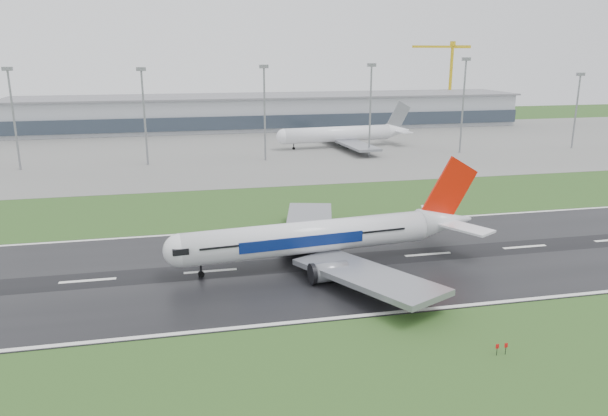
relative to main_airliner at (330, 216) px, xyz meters
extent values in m
plane|color=#26481A|center=(18.88, -0.06, -8.61)|extent=(520.00, 520.00, 0.00)
cube|color=black|center=(18.88, -0.06, -8.56)|extent=(400.00, 45.00, 0.10)
cube|color=slate|center=(18.88, 124.94, -8.57)|extent=(400.00, 130.00, 0.08)
cube|color=#969AA1|center=(18.88, 184.94, -1.11)|extent=(240.00, 36.00, 15.00)
cylinder|color=gray|center=(-75.16, 99.94, 6.70)|extent=(0.64, 0.64, 30.62)
cylinder|color=gray|center=(-36.04, 99.94, 6.53)|extent=(0.64, 0.64, 30.28)
cylinder|color=gray|center=(3.20, 99.94, 6.82)|extent=(0.64, 0.64, 30.85)
cylinder|color=gray|center=(40.55, 99.94, 6.97)|extent=(0.64, 0.64, 31.14)
cylinder|color=gray|center=(75.73, 99.94, 7.89)|extent=(0.64, 0.64, 32.99)
cylinder|color=gray|center=(122.69, 99.94, 5.07)|extent=(0.64, 0.64, 27.36)
camera|label=1|loc=(-24.68, -93.34, 28.12)|focal=33.90mm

